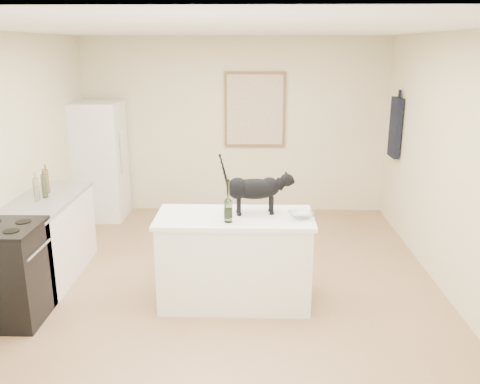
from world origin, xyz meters
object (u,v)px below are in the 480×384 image
Objects in this scene: wine_bottle at (228,203)px; glass_bowl at (302,215)px; black_cat at (254,192)px; fridge at (100,161)px; stove at (9,275)px.

wine_bottle reaches higher than glass_bowl.
black_cat is at bearing 163.77° from glass_bowl.
glass_bowl is at bearing -44.25° from fridge.
black_cat is (2.23, 0.47, 0.67)m from stove.
wine_bottle is (2.00, -2.73, 0.23)m from fridge.
wine_bottle is (2.00, 0.22, 0.63)m from stove.
black_cat reaches higher than stove.
fridge is 3.39m from wine_bottle.
stove is 0.53× the size of fridge.
stove is 2.74m from glass_bowl.
black_cat is (2.23, -2.48, 0.27)m from fridge.
stove is 2.11m from wine_bottle.
fridge is at bearing 126.20° from wine_bottle.
black_cat is 0.50m from glass_bowl.
fridge is 4.80× the size of wine_bottle.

